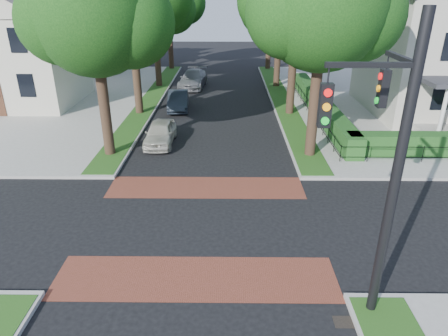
{
  "coord_description": "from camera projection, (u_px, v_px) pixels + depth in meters",
  "views": [
    {
      "loc": [
        1.02,
        -13.38,
        8.44
      ],
      "look_at": [
        0.85,
        1.85,
        1.6
      ],
      "focal_mm": 32.0,
      "sensor_mm": 36.0,
      "label": 1
    }
  ],
  "objects": [
    {
      "name": "fence_main_road",
      "position": [
        309.0,
        107.0,
        29.04
      ],
      "size": [
        0.06,
        18.0,
        0.9
      ],
      "primitive_type": null,
      "color": "black",
      "rests_on": "sidewalk_ne"
    },
    {
      "name": "tree_right_near",
      "position": [
        324.0,
        8.0,
        19.09
      ],
      "size": [
        7.75,
        6.67,
        10.66
      ],
      "color": "black",
      "rests_on": "sidewalk_ne"
    },
    {
      "name": "tree_left_back",
      "position": [
        169.0,
        0.0,
        43.01
      ],
      "size": [
        7.75,
        6.66,
        10.44
      ],
      "color": "black",
      "rests_on": "sidewalk_nw"
    },
    {
      "name": "parked_car_middle",
      "position": [
        178.0,
        100.0,
        30.37
      ],
      "size": [
        1.79,
        4.33,
        1.39
      ],
      "primitive_type": "imported",
      "rotation": [
        0.0,
        0.0,
        0.08
      ],
      "color": "#1F272F",
      "rests_on": "ground"
    },
    {
      "name": "parked_car_rear",
      "position": [
        193.0,
        79.0,
        37.28
      ],
      "size": [
        2.66,
        5.54,
        1.56
      ],
      "primitive_type": "imported",
      "rotation": [
        0.0,
        0.0,
        -0.09
      ],
      "color": "slate",
      "rests_on": "ground"
    },
    {
      "name": "tree_right_back",
      "position": [
        271.0,
        1.0,
        42.95
      ],
      "size": [
        7.5,
        6.45,
        10.2
      ],
      "color": "black",
      "rests_on": "sidewalk_ne"
    },
    {
      "name": "ground",
      "position": [
        202.0,
        224.0,
        15.67
      ],
      "size": [
        120.0,
        120.0,
        0.0
      ],
      "primitive_type": "plane",
      "color": "black",
      "rests_on": "ground"
    },
    {
      "name": "grass_strip_ne",
      "position": [
        281.0,
        99.0,
        32.97
      ],
      "size": [
        1.6,
        29.8,
        0.02
      ],
      "primitive_type": "cube",
      "color": "#154212",
      "rests_on": "sidewalk_ne"
    },
    {
      "name": "grass_strip_nw",
      "position": [
        151.0,
        98.0,
        33.08
      ],
      "size": [
        1.6,
        29.8,
        0.02
      ],
      "primitive_type": "cube",
      "color": "#154212",
      "rests_on": "sidewalk_nw"
    },
    {
      "name": "crosswalk_far",
      "position": [
        206.0,
        187.0,
        18.59
      ],
      "size": [
        9.0,
        2.2,
        0.01
      ],
      "primitive_type": "cube",
      "color": "brown",
      "rests_on": "ground"
    },
    {
      "name": "parked_car_front",
      "position": [
        160.0,
        133.0,
        23.56
      ],
      "size": [
        1.63,
        4.01,
        1.36
      ],
      "primitive_type": "imported",
      "rotation": [
        0.0,
        0.0,
        -0.01
      ],
      "color": "#BBB9A8",
      "rests_on": "ground"
    },
    {
      "name": "traffic_signal",
      "position": [
        387.0,
        158.0,
        9.67
      ],
      "size": [
        2.17,
        2.0,
        8.0
      ],
      "color": "black",
      "rests_on": "sidewalk_se"
    },
    {
      "name": "tree_left_near",
      "position": [
        97.0,
        16.0,
        19.34
      ],
      "size": [
        7.5,
        6.45,
        10.2
      ],
      "color": "black",
      "rests_on": "sidewalk_nw"
    },
    {
      "name": "hedge_main_road",
      "position": [
        320.0,
        105.0,
        28.97
      ],
      "size": [
        1.0,
        18.0,
        1.2
      ],
      "primitive_type": "cube",
      "color": "#224A19",
      "rests_on": "sidewalk_ne"
    },
    {
      "name": "tree_right_far",
      "position": [
        281.0,
        8.0,
        34.88
      ],
      "size": [
        7.25,
        6.23,
        9.74
      ],
      "color": "black",
      "rests_on": "sidewalk_ne"
    },
    {
      "name": "house_left_near",
      "position": [
        11.0,
        38.0,
        30.18
      ],
      "size": [
        10.0,
        9.0,
        10.14
      ],
      "color": "beige",
      "rests_on": "sidewalk_nw"
    },
    {
      "name": "tree_left_far",
      "position": [
        155.0,
        6.0,
        34.9
      ],
      "size": [
        7.0,
        6.02,
        9.86
      ],
      "color": "black",
      "rests_on": "sidewalk_nw"
    },
    {
      "name": "storm_drain",
      "position": [
        345.0,
        322.0,
        11.06
      ],
      "size": [
        0.65,
        0.45,
        0.01
      ],
      "primitive_type": "cube",
      "color": "black",
      "rests_on": "ground"
    },
    {
      "name": "house_left_far",
      "position": [
        76.0,
        24.0,
        42.95
      ],
      "size": [
        10.0,
        9.0,
        10.14
      ],
      "color": "beige",
      "rests_on": "sidewalk_nw"
    },
    {
      "name": "crosswalk_near",
      "position": [
        196.0,
        278.0,
        12.75
      ],
      "size": [
        9.0,
        2.2,
        0.01
      ],
      "primitive_type": "cube",
      "color": "brown",
      "rests_on": "ground"
    }
  ]
}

